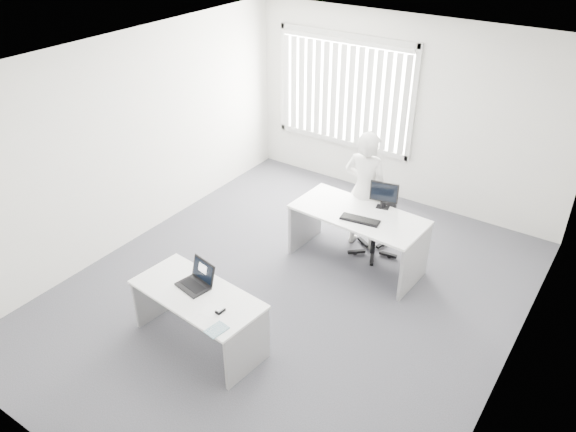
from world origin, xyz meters
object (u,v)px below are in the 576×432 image
Objects in this scene: desk_far at (358,228)px; person at (365,191)px; laptop at (192,277)px; desk_near at (198,307)px; monitor at (384,195)px; office_chair at (375,232)px.

person reaches higher than desk_far.
person reaches higher than laptop.
desk_near is 2.34m from desk_far.
desk_far is 0.56m from person.
monitor is at bearing 152.30° from person.
office_chair is 2.70× the size of monitor.
monitor is at bearing 76.47° from desk_near.
person is 2.71m from laptop.
person is at bearing 84.25° from desk_near.
monitor is at bearing 61.70° from desk_far.
desk_near is 1.55× the size of office_chair.
desk_near is 0.90× the size of person.
desk_far is at bearing -107.00° from office_chair.
person is at bearing 157.23° from office_chair.
desk_far is (0.69, 2.23, 0.07)m from desk_near.
office_chair is 0.66m from monitor.
desk_far is at bearing -135.00° from monitor.
desk_far reaches higher than desk_near.
laptop is at bearing -115.21° from office_chair.
person is 4.65× the size of monitor.
monitor reaches higher than laptop.
person is 4.89× the size of laptop.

